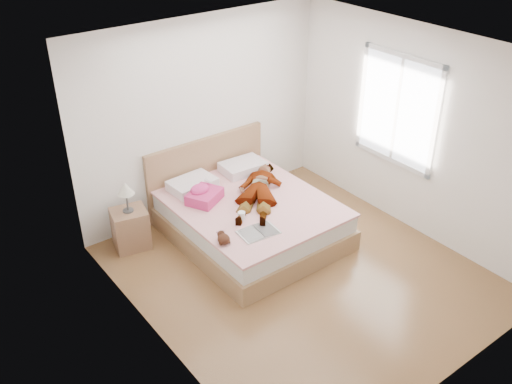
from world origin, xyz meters
The scene contains 11 objects.
ground centered at (0.00, 0.00, 0.00)m, with size 4.00×4.00×0.00m, color #523019.
woman centered at (0.20, 1.05, 0.61)m, with size 0.57×1.52×0.21m, color white.
hair centered at (-0.37, 1.50, 0.55)m, with size 0.44×0.54×0.08m, color black.
phone centered at (-0.30, 1.45, 0.69)m, with size 0.05×0.10×0.01m, color silver.
room_shell centered at (1.77, 0.30, 1.50)m, with size 4.00×4.00×4.00m.
bed centered at (0.00, 1.04, 0.28)m, with size 1.80×2.08×1.00m.
towel centered at (-0.45, 1.33, 0.60)m, with size 0.53×0.49×0.22m.
magazine centered at (-0.34, 0.36, 0.52)m, with size 0.48×0.34×0.03m.
coffee_mug centered at (-0.32, 0.71, 0.56)m, with size 0.13×0.11×0.10m.
plush_toy centered at (-0.76, 0.44, 0.57)m, with size 0.17×0.23×0.12m.
nightstand centered at (-1.30, 1.68, 0.30)m, with size 0.49×0.45×0.90m.
Camera 1 is at (-3.60, -3.88, 4.16)m, focal length 40.00 mm.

